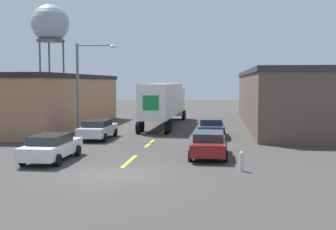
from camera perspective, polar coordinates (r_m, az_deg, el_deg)
ground_plane at (r=19.17m, az=-7.32°, el=-8.00°), size 160.00×160.00×0.00m
road_centerline at (r=28.52m, az=-2.51°, el=-3.86°), size 0.20×16.32×0.01m
warehouse_left at (r=40.86m, az=-16.60°, el=1.88°), size 9.15×20.49×4.83m
warehouse_right at (r=42.73m, az=19.03°, el=2.20°), size 12.96×27.36×5.24m
semi_truck at (r=40.21m, az=-0.40°, el=2.00°), size 2.85×15.70×3.99m
parked_car_right_mid at (r=31.99m, az=5.92°, el=-1.63°), size 2.04×4.70×1.40m
parked_car_left_far at (r=30.99m, az=-9.47°, el=-1.87°), size 2.04×4.70×1.40m
parked_car_right_near at (r=23.40m, az=5.53°, el=-3.87°), size 2.04×4.70×1.40m
parked_car_left_near at (r=22.98m, az=-15.51°, el=-4.16°), size 2.04×4.70×1.40m
water_tower at (r=73.02m, az=-15.67°, el=11.74°), size 6.14×6.14×16.82m
street_lamp at (r=32.31m, az=-11.41°, el=4.49°), size 3.13×0.32×7.03m
fire_hydrant at (r=19.92m, az=9.91°, el=-6.20°), size 0.22×0.22×0.93m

